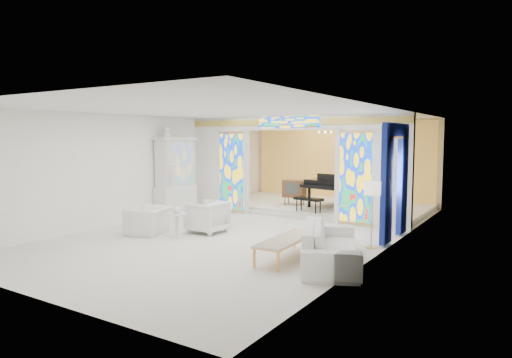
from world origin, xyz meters
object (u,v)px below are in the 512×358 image
Objects in this scene: coffee_table at (287,239)px; armchair_right at (207,217)px; china_cabinet at (175,177)px; sofa at (331,244)px; grand_piano at (341,184)px; tv_console at (294,189)px; armchair_left at (149,221)px.

armchair_right is at bearing 158.38° from coffee_table.
sofa is at bearing -22.45° from china_cabinet.
sofa is 1.33× the size of coffee_table.
coffee_table is at bearing 74.61° from sofa.
grand_piano is (-1.22, 5.86, 0.52)m from coffee_table.
grand_piano reaches higher than armchair_right.
armchair_right reaches higher than sofa.
sofa is 3.17× the size of tv_console.
china_cabinet is at bearing -131.54° from grand_piano.
armchair_right is (1.12, 0.89, 0.07)m from armchair_left.
armchair_right is at bearing -99.01° from grand_piano.
coffee_table is at bearing -67.77° from grand_piano.
armchair_right is 5.03m from grand_piano.
china_cabinet is 2.96m from armchair_right.
china_cabinet is at bearing 153.29° from coffee_table.
sofa is (4.87, -0.13, 0.05)m from armchair_left.
tv_console is at bearing 178.07° from armchair_right.
china_cabinet is at bearing 44.07° from sofa.
armchair_right is at bearing -99.84° from tv_console.
armchair_right is 4.35m from tv_console.
grand_piano is at bearing 38.01° from china_cabinet.
sofa is at bearing -63.60° from tv_console.
grand_piano reaches higher than armchair_left.
china_cabinet is 1.41× the size of coffee_table.
coffee_table is 6.11m from tv_console.
grand_piano reaches higher than tv_console.
grand_piano is (-2.08, 5.74, 0.54)m from sofa.
armchair_right is 0.45× the size of coffee_table.
tv_console reaches higher than armchair_right.
armchair_right is (2.42, -1.53, -0.77)m from china_cabinet.
tv_console is at bearing -154.76° from grand_piano.
china_cabinet is 3.37× the size of tv_console.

